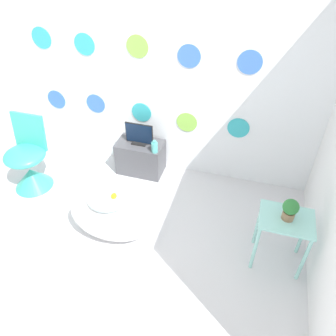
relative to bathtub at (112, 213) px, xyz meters
name	(u,v)px	position (x,y,z in m)	size (l,w,h in m)	color
ground_plane	(72,282)	(-0.13, -0.67, -0.27)	(12.00, 12.00, 0.00)	silver
wall_back_dotted	(138,67)	(-0.13, 1.26, 1.03)	(5.14, 0.05, 2.60)	white
bathtub	(112,213)	(0.00, 0.00, 0.00)	(0.89, 0.54, 0.54)	white
rubber_duck	(114,196)	(0.07, -0.04, 0.30)	(0.06, 0.06, 0.07)	yellow
chair	(29,166)	(-1.24, 0.40, 0.02)	(0.47, 0.47, 0.89)	#38B2A3
tv_cabinet	(141,157)	(-0.09, 1.04, -0.06)	(0.57, 0.34, 0.43)	#4C4C51
tv	(139,135)	(-0.09, 1.04, 0.27)	(0.34, 0.12, 0.27)	black
vase	(155,147)	(0.14, 0.92, 0.22)	(0.08, 0.08, 0.15)	#51B2AD
side_table	(284,227)	(1.63, 0.12, 0.20)	(0.47, 0.36, 0.59)	#99E0D8
potted_plant_left	(290,209)	(1.63, 0.12, 0.43)	(0.14, 0.14, 0.21)	#8C6B4C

